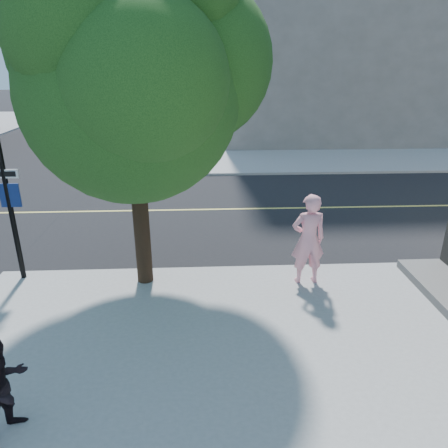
{
  "coord_description": "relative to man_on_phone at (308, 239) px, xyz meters",
  "views": [
    {
      "loc": [
        3.78,
        -9.06,
        4.76
      ],
      "look_at": [
        4.22,
        -0.19,
        1.3
      ],
      "focal_mm": 33.64,
      "sensor_mm": 36.0,
      "label": 1
    }
  ],
  "objects": [
    {
      "name": "street_tree",
      "position": [
        -3.48,
        0.25,
        3.51
      ],
      "size": [
        5.3,
        4.82,
        7.03
      ],
      "rotation": [
        0.0,
        0.0,
        -0.39
      ],
      "color": "black",
      "rests_on": "sidewalk_se"
    },
    {
      "name": "sidewalk_ne",
      "position": [
        7.48,
        22.31,
        -1.09
      ],
      "size": [
        29.0,
        25.0,
        0.12
      ],
      "primitive_type": "cube",
      "color": "#9E9E9E",
      "rests_on": "ground"
    },
    {
      "name": "ground",
      "position": [
        -6.02,
        0.81,
        -1.15
      ],
      "size": [
        140.0,
        140.0,
        0.0
      ],
      "primitive_type": "plane",
      "color": "black",
      "rests_on": "ground"
    },
    {
      "name": "man_on_phone",
      "position": [
        0.0,
        0.0,
        0.0
      ],
      "size": [
        0.78,
        0.54,
        2.05
      ],
      "primitive_type": "imported",
      "rotation": [
        0.0,
        0.0,
        3.21
      ],
      "color": "#FDA0B0",
      "rests_on": "sidewalk_se"
    },
    {
      "name": "road_ew",
      "position": [
        -6.02,
        5.31,
        -1.14
      ],
      "size": [
        140.0,
        9.0,
        0.01
      ],
      "primitive_type": "cube",
      "color": "black",
      "rests_on": "ground"
    },
    {
      "name": "pedestrian",
      "position": [
        -4.86,
        -3.85,
        -0.3
      ],
      "size": [
        0.82,
        0.88,
        1.45
      ],
      "primitive_type": "imported",
      "rotation": [
        0.0,
        0.0,
        1.08
      ],
      "color": "black",
      "rests_on": "sidewalk_se"
    },
    {
      "name": "filler_ne",
      "position": [
        7.98,
        22.81,
        5.97
      ],
      "size": [
        18.0,
        16.0,
        14.0
      ],
      "primitive_type": "cube",
      "color": "slate",
      "rests_on": "sidewalk_ne"
    }
  ]
}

